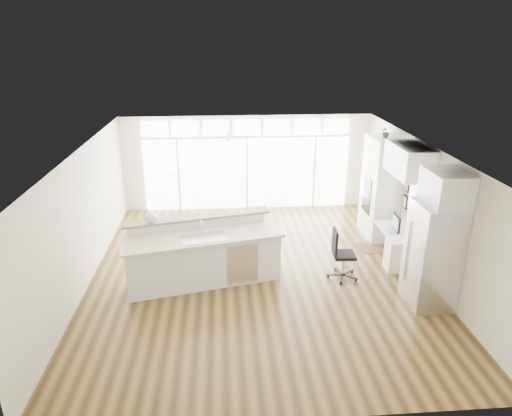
{
  "coord_description": "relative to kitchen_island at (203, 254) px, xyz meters",
  "views": [
    {
      "loc": [
        -0.7,
        -8.59,
        4.81
      ],
      "look_at": [
        0.0,
        0.6,
        1.27
      ],
      "focal_mm": 32.0,
      "sensor_mm": 36.0,
      "label": 1
    }
  ],
  "objects": [
    {
      "name": "wall_left",
      "position": [
        -2.36,
        0.25,
        0.72
      ],
      "size": [
        0.04,
        8.0,
        2.7
      ],
      "primitive_type": "cube",
      "color": "beige",
      "rests_on": "floor"
    },
    {
      "name": "potted_plant",
      "position": [
        4.31,
        2.05,
        1.98
      ],
      "size": [
        0.3,
        0.32,
        0.22
      ],
      "primitive_type": "imported",
      "rotation": [
        0.0,
        0.0,
        0.15
      ],
      "color": "#295524",
      "rests_on": "oven_cabinet"
    },
    {
      "name": "recessed_lights",
      "position": [
        1.14,
        0.45,
        2.05
      ],
      "size": [
        3.4,
        3.0,
        0.02
      ],
      "primitive_type": "cube",
      "color": "white",
      "rests_on": "ceiling"
    },
    {
      "name": "wall_right",
      "position": [
        4.64,
        0.25,
        0.72
      ],
      "size": [
        0.04,
        8.0,
        2.7
      ],
      "primitive_type": "cube",
      "color": "beige",
      "rests_on": "floor"
    },
    {
      "name": "fridge_cabinet",
      "position": [
        4.31,
        -1.1,
        1.67
      ],
      "size": [
        0.64,
        0.9,
        0.6
      ],
      "primitive_type": "cube",
      "color": "white",
      "rests_on": "wall_right"
    },
    {
      "name": "refrigerator",
      "position": [
        4.25,
        -1.1,
        0.37
      ],
      "size": [
        0.76,
        0.9,
        2.0
      ],
      "primitive_type": "cube",
      "color": "silver",
      "rests_on": "floor"
    },
    {
      "name": "desk_nook",
      "position": [
        4.27,
        0.55,
        -0.25
      ],
      "size": [
        0.72,
        1.3,
        0.76
      ],
      "primitive_type": "cube",
      "color": "white",
      "rests_on": "floor"
    },
    {
      "name": "floor",
      "position": [
        1.14,
        0.25,
        -0.64
      ],
      "size": [
        7.0,
        8.0,
        0.02
      ],
      "primitive_type": "cube",
      "color": "#3F2C13",
      "rests_on": "ground"
    },
    {
      "name": "rug",
      "position": [
        4.05,
        1.31,
        -0.63
      ],
      "size": [
        0.89,
        0.67,
        0.01
      ],
      "primitive_type": "cube",
      "rotation": [
        0.0,
        0.0,
        0.06
      ],
      "color": "#392212",
      "rests_on": "floor"
    },
    {
      "name": "ceiling_fan",
      "position": [
        0.64,
        3.05,
        1.85
      ],
      "size": [
        1.16,
        1.16,
        0.32
      ],
      "primitive_type": "cube",
      "color": "white",
      "rests_on": "ceiling"
    },
    {
      "name": "glass_wall",
      "position": [
        1.14,
        4.19,
        0.42
      ],
      "size": [
        5.8,
        0.06,
        2.08
      ],
      "primitive_type": "cube",
      "color": "white",
      "rests_on": "wall_back"
    },
    {
      "name": "ceiling",
      "position": [
        1.14,
        0.25,
        2.07
      ],
      "size": [
        7.0,
        8.0,
        0.02
      ],
      "primitive_type": "cube",
      "color": "white",
      "rests_on": "wall_back"
    },
    {
      "name": "upper_cabinets",
      "position": [
        4.31,
        0.55,
        1.72
      ],
      "size": [
        0.64,
        1.3,
        0.64
      ],
      "primitive_type": "cube",
      "color": "white",
      "rests_on": "wall_right"
    },
    {
      "name": "framed_photos",
      "position": [
        4.6,
        1.17,
        0.77
      ],
      "size": [
        0.06,
        0.22,
        0.8
      ],
      "primitive_type": "cube",
      "color": "black",
      "rests_on": "wall_right"
    },
    {
      "name": "kitchen_island",
      "position": [
        0.0,
        0.0,
        0.0
      ],
      "size": [
        3.38,
        1.88,
        1.27
      ],
      "primitive_type": "cube",
      "rotation": [
        0.0,
        0.0,
        0.22
      ],
      "color": "white",
      "rests_on": "floor"
    },
    {
      "name": "wall_front",
      "position": [
        1.14,
        -3.75,
        0.72
      ],
      "size": [
        7.0,
        0.04,
        2.7
      ],
      "primitive_type": "cube",
      "color": "beige",
      "rests_on": "floor"
    },
    {
      "name": "wall_back",
      "position": [
        1.14,
        4.25,
        0.72
      ],
      "size": [
        7.0,
        0.04,
        2.7
      ],
      "primitive_type": "cube",
      "color": "beige",
      "rests_on": "floor"
    },
    {
      "name": "monitor",
      "position": [
        4.19,
        0.55,
        0.32
      ],
      "size": [
        0.11,
        0.47,
        0.38
      ],
      "primitive_type": "cube",
      "rotation": [
        0.0,
        0.0,
        -0.08
      ],
      "color": "black",
      "rests_on": "desk_nook"
    },
    {
      "name": "keyboard",
      "position": [
        4.02,
        0.55,
        0.13
      ],
      "size": [
        0.14,
        0.34,
        0.02
      ],
      "primitive_type": "cube",
      "rotation": [
        0.0,
        0.0,
        0.03
      ],
      "color": "silver",
      "rests_on": "desk_nook"
    },
    {
      "name": "office_chair",
      "position": [
        2.89,
        -0.08,
        -0.09
      ],
      "size": [
        0.59,
        0.55,
        1.09
      ],
      "primitive_type": "cube",
      "rotation": [
        0.0,
        0.0,
        -0.04
      ],
      "color": "black",
      "rests_on": "floor"
    },
    {
      "name": "oven_cabinet",
      "position": [
        4.31,
        2.05,
        0.62
      ],
      "size": [
        0.64,
        1.2,
        2.5
      ],
      "primitive_type": "cube",
      "color": "white",
      "rests_on": "floor"
    },
    {
      "name": "fishbowl",
      "position": [
        -1.01,
        0.18,
        0.75
      ],
      "size": [
        0.26,
        0.26,
        0.23
      ],
      "primitive_type": "sphere",
      "rotation": [
        0.0,
        0.0,
        0.14
      ],
      "color": "white",
      "rests_on": "kitchen_island"
    },
    {
      "name": "transom_row",
      "position": [
        1.14,
        4.19,
        1.75
      ],
      "size": [
        5.9,
        0.06,
        0.4
      ],
      "primitive_type": "cube",
      "color": "white",
      "rests_on": "wall_back"
    },
    {
      "name": "desk_window",
      "position": [
        4.6,
        0.55,
        0.92
      ],
      "size": [
        0.04,
        0.85,
        0.85
      ],
      "primitive_type": "cube",
      "color": "white",
      "rests_on": "wall_right"
    }
  ]
}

